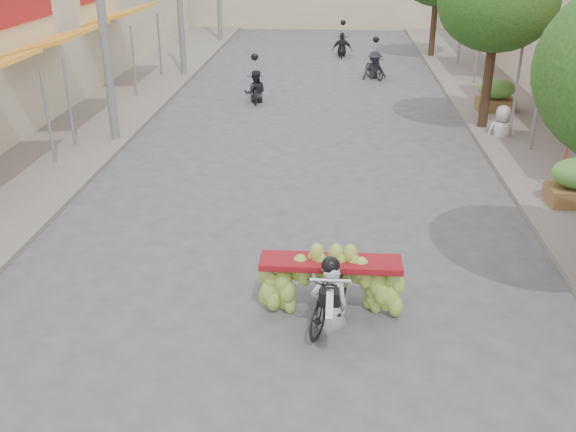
{
  "coord_description": "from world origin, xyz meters",
  "views": [
    {
      "loc": [
        0.85,
        -5.4,
        5.66
      ],
      "look_at": [
        0.12,
        4.7,
        1.1
      ],
      "focal_mm": 40.0,
      "sensor_mm": 36.0,
      "label": 1
    }
  ],
  "objects": [
    {
      "name": "banana_motorbike",
      "position": [
        0.88,
        3.25,
        0.68
      ],
      "size": [
        2.22,
        1.84,
        2.0
      ],
      "color": "black",
      "rests_on": "ground"
    },
    {
      "name": "street_tree_mid",
      "position": [
        5.4,
        14.0,
        3.78
      ],
      "size": [
        3.4,
        3.4,
        5.25
      ],
      "color": "#3A2719",
      "rests_on": "ground"
    },
    {
      "name": "produce_crate_far",
      "position": [
        6.2,
        16.0,
        0.71
      ],
      "size": [
        1.2,
        0.88,
        1.16
      ],
      "color": "brown",
      "rests_on": "ground"
    },
    {
      "name": "bg_motorbike_c",
      "position": [
        1.18,
        26.12,
        0.81
      ],
      "size": [
        1.0,
        1.6,
        1.95
      ],
      "color": "black",
      "rests_on": "ground"
    },
    {
      "name": "sidewalk_right",
      "position": [
        7.0,
        15.0,
        0.06
      ],
      "size": [
        4.0,
        60.0,
        0.12
      ],
      "primitive_type": "cube",
      "color": "slate",
      "rests_on": "ground"
    },
    {
      "name": "sidewalk_left",
      "position": [
        -7.0,
        15.0,
        0.06
      ],
      "size": [
        4.0,
        60.0,
        0.12
      ],
      "primitive_type": "cube",
      "color": "slate",
      "rests_on": "ground"
    },
    {
      "name": "bg_motorbike_a",
      "position": [
        -1.94,
        16.98,
        0.76
      ],
      "size": [
        0.85,
        1.56,
        1.95
      ],
      "color": "black",
      "rests_on": "ground"
    },
    {
      "name": "pedestrian",
      "position": [
        5.75,
        13.06,
        1.01
      ],
      "size": [
        0.9,
        0.56,
        1.78
      ],
      "rotation": [
        0.0,
        0.0,
        3.1
      ],
      "color": "silver",
      "rests_on": "ground"
    },
    {
      "name": "bg_motorbike_b",
      "position": [
        2.47,
        21.12,
        0.87
      ],
      "size": [
        1.19,
        1.57,
        1.95
      ],
      "color": "black",
      "rests_on": "ground"
    }
  ]
}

